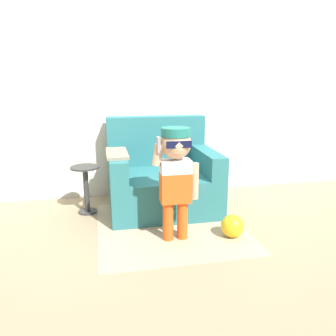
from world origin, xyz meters
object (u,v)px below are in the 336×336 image
at_px(side_table, 86,185).
at_px(toy_ball, 233,226).
at_px(armchair, 161,177).
at_px(person_child, 176,167).

xyz_separation_m(side_table, toy_ball, (1.31, -0.86, -0.20)).
height_order(side_table, toy_ball, side_table).
height_order(armchair, person_child, person_child).
bearing_deg(armchair, side_table, -177.78).
relative_size(armchair, side_table, 2.27).
bearing_deg(person_child, armchair, 88.59).
xyz_separation_m(armchair, side_table, (-0.82, -0.03, -0.03)).
distance_m(person_child, side_table, 1.19).
distance_m(armchair, person_child, 0.90).
bearing_deg(side_table, person_child, -45.13).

